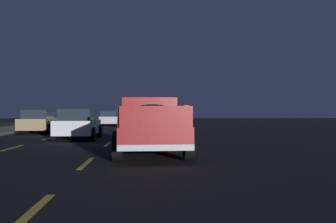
{
  "coord_description": "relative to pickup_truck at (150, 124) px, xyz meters",
  "views": [
    {
      "loc": [
        -0.14,
        -3.25,
        1.35
      ],
      "look_at": [
        13.03,
        -4.14,
        1.4
      ],
      "focal_mm": 40.4,
      "sensor_mm": 36.0,
      "label": 1
    }
  ],
  "objects": [
    {
      "name": "lane_markings",
      "position": [
        17.79,
        6.57,
        -0.98
      ],
      "size": [
        108.99,
        7.04,
        0.01
      ],
      "color": "yellow",
      "rests_on": "ground"
    },
    {
      "name": "sedan_white",
      "position": [
        7.26,
        3.54,
        -0.2
      ],
      "size": [
        4.4,
        2.03,
        1.54
      ],
      "color": "silver",
      "rests_on": "ground"
    },
    {
      "name": "sedan_green",
      "position": [
        23.04,
        0.08,
        -0.2
      ],
      "size": [
        4.41,
        2.04,
        1.54
      ],
      "color": "#14592D",
      "rests_on": "ground"
    },
    {
      "name": "pickup_truck",
      "position": [
        0.0,
        0.0,
        0.0
      ],
      "size": [
        5.49,
        2.41,
        1.87
      ],
      "color": "maroon",
      "rests_on": "ground"
    },
    {
      "name": "sedan_tan",
      "position": [
        12.93,
        7.05,
        -0.2
      ],
      "size": [
        4.45,
        2.11,
        1.54
      ],
      "color": "#9E845B",
      "rests_on": "ground"
    },
    {
      "name": "ground",
      "position": [
        14.67,
        3.5,
        -0.98
      ],
      "size": [
        144.0,
        144.0,
        0.0
      ],
      "primitive_type": "plane",
      "color": "black"
    },
    {
      "name": "sedan_silver",
      "position": [
        27.34,
        3.7,
        -0.2
      ],
      "size": [
        4.45,
        2.1,
        1.54
      ],
      "color": "#B2B5BA",
      "rests_on": "ground"
    }
  ]
}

